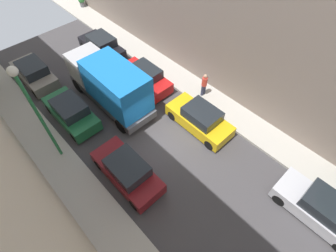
% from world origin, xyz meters
% --- Properties ---
extents(ground, '(32.00, 32.00, 0.00)m').
position_xyz_m(ground, '(0.00, 0.00, 0.00)').
color(ground, '#423F42').
extents(sidewalk_left, '(2.00, 44.00, 0.15)m').
position_xyz_m(sidewalk_left, '(-5.00, 0.00, 0.07)').
color(sidewalk_left, '#B7B2A8').
rests_on(sidewalk_left, ground).
extents(sidewalk_right, '(2.00, 44.00, 0.15)m').
position_xyz_m(sidewalk_right, '(5.00, 0.00, 0.07)').
color(sidewalk_right, '#B7B2A8').
rests_on(sidewalk_right, ground).
extents(parked_car_left_2, '(1.78, 4.20, 1.57)m').
position_xyz_m(parked_car_left_2, '(-2.70, -0.47, 0.72)').
color(parked_car_left_2, maroon).
rests_on(parked_car_left_2, ground).
extents(parked_car_left_3, '(1.78, 4.20, 1.57)m').
position_xyz_m(parked_car_left_3, '(-2.70, 5.22, 0.72)').
color(parked_car_left_3, '#1E6638').
rests_on(parked_car_left_3, ground).
extents(parked_car_left_4, '(1.78, 4.20, 1.57)m').
position_xyz_m(parked_car_left_4, '(-2.70, 10.33, 0.72)').
color(parked_car_left_4, gray).
rests_on(parked_car_left_4, ground).
extents(parked_car_right_1, '(1.78, 4.20, 1.57)m').
position_xyz_m(parked_car_right_1, '(2.70, -8.32, 0.72)').
color(parked_car_right_1, silver).
rests_on(parked_car_right_1, ground).
extents(parked_car_right_2, '(1.78, 4.20, 1.57)m').
position_xyz_m(parked_car_right_2, '(2.70, -0.66, 0.72)').
color(parked_car_right_2, gold).
rests_on(parked_car_right_2, ground).
extents(parked_car_right_3, '(1.78, 4.20, 1.57)m').
position_xyz_m(parked_car_right_3, '(2.70, 4.57, 0.72)').
color(parked_car_right_3, red).
rests_on(parked_car_right_3, ground).
extents(parked_car_right_4, '(1.78, 4.20, 1.57)m').
position_xyz_m(parked_car_right_4, '(2.70, 9.80, 0.72)').
color(parked_car_right_4, black).
rests_on(parked_car_right_4, ground).
extents(delivery_truck, '(2.26, 6.60, 3.38)m').
position_xyz_m(delivery_truck, '(0.00, 4.56, 1.79)').
color(delivery_truck, '#4C4C51').
rests_on(delivery_truck, ground).
extents(pedestrian, '(0.40, 0.36, 1.72)m').
position_xyz_m(pedestrian, '(4.91, 1.00, 1.07)').
color(pedestrian, '#2D334C').
rests_on(pedestrian, sidewalk_right).
extents(potted_plant_2, '(0.64, 0.64, 1.02)m').
position_xyz_m(potted_plant_2, '(5.59, 17.56, 0.72)').
color(potted_plant_2, slate).
rests_on(potted_plant_2, sidewalk_right).
extents(lamp_post, '(0.44, 0.44, 6.15)m').
position_xyz_m(lamp_post, '(-4.60, 3.33, 4.14)').
color(lamp_post, '#26723F').
rests_on(lamp_post, sidewalk_left).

